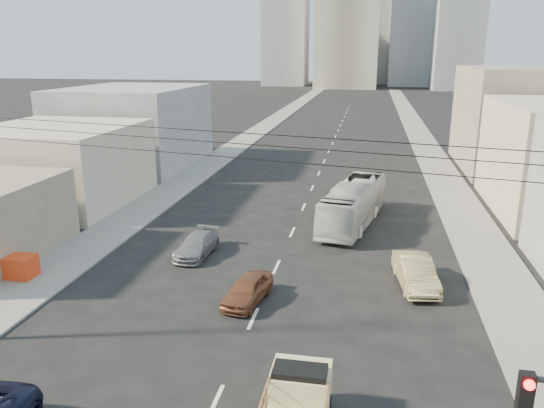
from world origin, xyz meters
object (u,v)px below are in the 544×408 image
(flatbed_pickup, at_px, (296,408))
(city_bus, at_px, (354,204))
(sedan_brown, at_px, (248,289))
(sedan_tan, at_px, (415,272))
(crate_stack, at_px, (18,266))
(sedan_grey, at_px, (197,245))

(flatbed_pickup, xyz_separation_m, city_bus, (0.94, 21.70, 0.36))
(sedan_brown, bearing_deg, sedan_tan, 32.60)
(sedan_tan, height_order, crate_stack, sedan_tan)
(sedan_grey, bearing_deg, city_bus, 44.44)
(city_bus, bearing_deg, crate_stack, -131.82)
(sedan_brown, xyz_separation_m, sedan_grey, (-4.28, 5.38, -0.03))
(flatbed_pickup, relative_size, sedan_grey, 1.05)
(sedan_grey, bearing_deg, sedan_brown, -47.89)
(sedan_tan, xyz_separation_m, sedan_grey, (-12.21, 2.12, -0.14))
(sedan_brown, relative_size, sedan_grey, 0.89)
(city_bus, bearing_deg, sedan_tan, -58.70)
(city_bus, height_order, sedan_tan, city_bus)
(sedan_brown, distance_m, sedan_tan, 8.57)
(sedan_tan, distance_m, sedan_grey, 12.39)
(crate_stack, bearing_deg, city_bus, 36.55)
(flatbed_pickup, height_order, sedan_brown, flatbed_pickup)
(city_bus, height_order, crate_stack, city_bus)
(flatbed_pickup, height_order, crate_stack, flatbed_pickup)
(sedan_brown, xyz_separation_m, crate_stack, (-12.39, 0.44, 0.05))
(city_bus, distance_m, sedan_brown, 13.71)
(sedan_grey, bearing_deg, flatbed_pickup, -57.49)
(sedan_brown, bearing_deg, sedan_grey, 138.70)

